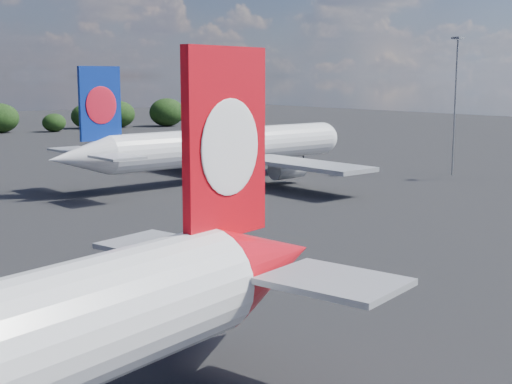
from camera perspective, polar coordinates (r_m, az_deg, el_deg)
china_southern_airliner at (r=112.49m, az=-3.00°, el=3.58°), size 54.81×52.08×17.90m
floodlight_mast_near at (r=124.42m, az=15.70°, el=8.10°), size 1.60×1.60×22.95m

